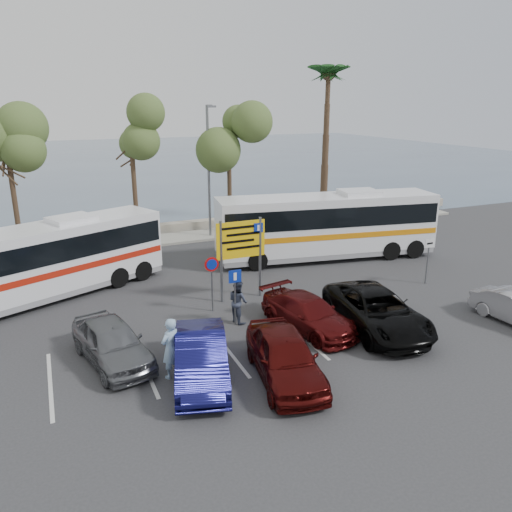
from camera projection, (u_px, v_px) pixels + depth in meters
name	position (u px, v px, depth m)	size (l,w,h in m)	color
ground	(248.00, 332.00, 18.86)	(120.00, 120.00, 0.00)	#323234
kerb_strip	(163.00, 240.00, 31.12)	(44.00, 2.40, 0.15)	#9C9A8E
seawall	(156.00, 229.00, 32.81)	(48.00, 0.80, 0.60)	#A09480
sea	(89.00, 162.00, 71.50)	(140.00, 140.00, 0.00)	#44566E
tree_left	(7.00, 147.00, 26.34)	(3.20, 3.20, 7.20)	#382619
tree_mid	(130.00, 132.00, 28.60)	(3.20, 3.20, 8.00)	#382619
tree_right	(229.00, 138.00, 31.01)	(3.20, 3.20, 7.40)	#382619
palm_tree	(328.00, 77.00, 32.55)	(4.80, 4.80, 11.20)	#382619
street_lamp_right	(209.00, 165.00, 30.49)	(0.45, 1.15, 8.01)	slate
direction_sign	(241.00, 246.00, 21.32)	(2.20, 0.12, 3.60)	slate
sign_no_stop	(212.00, 275.00, 20.26)	(0.60, 0.08, 2.35)	slate
sign_parking	(235.00, 289.00, 19.04)	(0.50, 0.07, 2.25)	slate
sign_taxi	(428.00, 255.00, 23.44)	(0.50, 0.07, 2.20)	slate
lane_markings	(229.00, 349.00, 17.55)	(12.02, 4.20, 0.01)	silver
coach_bus_left	(39.00, 265.00, 21.44)	(11.12, 6.70, 3.47)	white
coach_bus_right	(327.00, 228.00, 27.23)	(12.23, 4.45, 3.73)	white
car_silver_a	(112.00, 342.00, 16.48)	(1.71, 4.26, 1.45)	slate
car_blue	(201.00, 357.00, 15.48)	(1.56, 4.48, 1.48)	#11114F
car_maroon	(308.00, 314.00, 18.90)	(1.79, 4.40, 1.28)	#4F0D0D
car_red	(285.00, 356.00, 15.49)	(1.80, 4.48, 1.53)	#470B0A
suv_black	(377.00, 311.00, 18.89)	(2.48, 5.39, 1.50)	black
pedestrian_near	(171.00, 348.00, 15.52)	(0.72, 0.47, 1.98)	#91B2D3
pedestrian_far	(238.00, 301.00, 19.48)	(0.84, 0.66, 1.73)	#353C50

